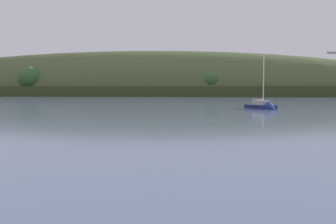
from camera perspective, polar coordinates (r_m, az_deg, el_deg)
The scene contains 2 objects.
far_shoreline_hill at distance 229.84m, azimuth -5.16°, elevation 2.55°, with size 487.19×87.60×53.92m.
sailboat_near_mooring at distance 61.95m, azimuth 14.20°, elevation 0.67°, with size 5.31×6.79×9.83m.
Camera 1 is at (2.64, 9.60, 2.90)m, focal length 40.32 mm.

